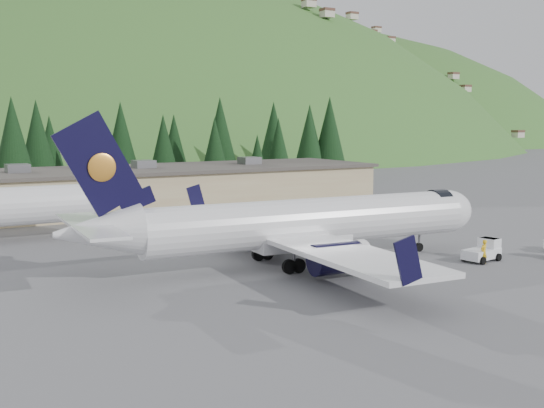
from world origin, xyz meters
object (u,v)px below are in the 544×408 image
(airliner, at_px, (299,224))
(ramp_worker, at_px, (484,252))
(terminal_building, at_px, (105,190))
(baggage_tug_a, at_px, (484,251))

(airliner, bearing_deg, ramp_worker, -26.04)
(terminal_building, bearing_deg, airliner, -84.01)
(baggage_tug_a, xyz_separation_m, terminal_building, (-17.41, 44.08, 1.85))
(ramp_worker, bearing_deg, airliner, -40.42)
(airliner, distance_m, baggage_tug_a, 14.95)
(baggage_tug_a, height_order, ramp_worker, ramp_worker)
(airliner, xyz_separation_m, terminal_building, (-3.98, 37.94, -0.50))
(terminal_building, bearing_deg, baggage_tug_a, -68.45)
(airliner, xyz_separation_m, baggage_tug_a, (13.43, -6.15, -2.35))
(airliner, relative_size, terminal_building, 0.50)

